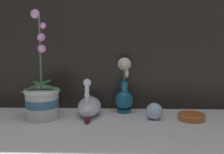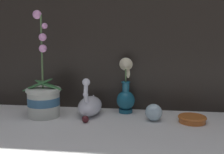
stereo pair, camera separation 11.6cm
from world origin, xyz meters
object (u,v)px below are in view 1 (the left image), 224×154
Objects in this scene: amber_dish at (191,116)px; blue_vase at (124,93)px; glass_sphere at (154,111)px; swan_figurine at (89,105)px; orchid_potted_plant at (42,99)px.

blue_vase is at bearing 159.26° from amber_dish.
glass_sphere is 0.16m from amber_dish.
blue_vase reaches higher than swan_figurine.
amber_dish is at bearing -1.13° from glass_sphere.
blue_vase is at bearing 19.65° from swan_figurine.
glass_sphere is at bearing -39.51° from blue_vase.
orchid_potted_plant is at bearing 179.90° from amber_dish.
swan_figurine reaches higher than glass_sphere.
swan_figurine is at bearing 14.35° from orchid_potted_plant.
swan_figurine is 2.76× the size of glass_sphere.
amber_dish is (0.45, -0.05, -0.03)m from swan_figurine.
blue_vase reaches higher than amber_dish.
glass_sphere is 0.62× the size of amber_dish.
glass_sphere reaches higher than amber_dish.
orchid_potted_plant is 4.00× the size of amber_dish.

